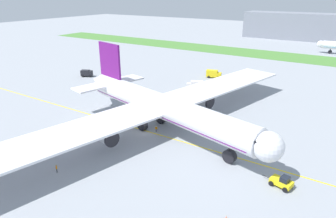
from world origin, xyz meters
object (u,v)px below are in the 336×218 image
at_px(airliner_foreground, 160,106).
at_px(ground_crew_marshaller_front, 156,128).
at_px(pushback_tug, 282,182).
at_px(ground_crew_wingwalker_port, 140,110).
at_px(service_truck_baggage_loader, 213,74).
at_px(service_truck_fuel_bowser, 195,85).
at_px(service_truck_catering_van, 87,73).
at_px(ground_crew_wingwalker_starboard, 56,168).
at_px(traffic_cone_near_nose, 226,217).

relative_size(airliner_foreground, ground_crew_marshaller_front, 62.83).
distance_m(pushback_tug, ground_crew_marshaller_front, 31.45).
relative_size(pushback_tug, ground_crew_marshaller_front, 3.57).
distance_m(airliner_foreground, pushback_tug, 31.86).
xyz_separation_m(pushback_tug, ground_crew_marshaller_front, (-30.86, 6.07, -0.06)).
xyz_separation_m(ground_crew_wingwalker_port, service_truck_baggage_loader, (1.37, 45.33, 0.63)).
xyz_separation_m(airliner_foreground, ground_crew_marshaller_front, (-0.34, -1.30, -5.45)).
height_order(service_truck_baggage_loader, service_truck_fuel_bowser, service_truck_fuel_bowser).
bearing_deg(service_truck_baggage_loader, service_truck_catering_van, -149.15).
height_order(pushback_tug, ground_crew_wingwalker_starboard, pushback_tug).
height_order(service_truck_baggage_loader, service_truck_catering_van, service_truck_baggage_loader).
xyz_separation_m(traffic_cone_near_nose, service_truck_baggage_loader, (-34.99, 71.29, 1.33)).
xyz_separation_m(ground_crew_wingwalker_port, ground_crew_wingwalker_starboard, (4.74, -31.63, 0.01)).
xyz_separation_m(pushback_tug, service_truck_baggage_loader, (-40.01, 58.63, 0.61)).
relative_size(ground_crew_marshaller_front, service_truck_catering_van, 0.32).
bearing_deg(ground_crew_wingwalker_port, ground_crew_marshaller_front, -34.49).
height_order(ground_crew_wingwalker_port, ground_crew_wingwalker_starboard, ground_crew_wingwalker_starboard).
relative_size(pushback_tug, service_truck_baggage_loader, 0.90).
bearing_deg(service_truck_baggage_loader, service_truck_fuel_bowser, -85.62).
distance_m(pushback_tug, service_truck_catering_van, 89.54).
bearing_deg(service_truck_catering_van, pushback_tug, -21.45).
distance_m(service_truck_baggage_loader, service_truck_fuel_bowser, 18.01).
relative_size(ground_crew_marshaller_front, service_truck_baggage_loader, 0.25).
height_order(ground_crew_marshaller_front, service_truck_baggage_loader, service_truck_baggage_loader).
bearing_deg(pushback_tug, ground_crew_marshaller_front, 168.87).
distance_m(airliner_foreground, ground_crew_marshaller_front, 5.62).
bearing_deg(service_truck_baggage_loader, ground_crew_wingwalker_port, -91.74).
height_order(ground_crew_marshaller_front, ground_crew_wingwalker_starboard, ground_crew_wingwalker_starboard).
xyz_separation_m(ground_crew_marshaller_front, ground_crew_wingwalker_starboard, (-5.77, -24.41, 0.04)).
height_order(ground_crew_wingwalker_port, service_truck_catering_van, service_truck_catering_van).
bearing_deg(service_truck_baggage_loader, ground_crew_wingwalker_starboard, -87.49).
height_order(airliner_foreground, traffic_cone_near_nose, airliner_foreground).
xyz_separation_m(pushback_tug, traffic_cone_near_nose, (-5.01, -12.66, -0.72)).
relative_size(airliner_foreground, ground_crew_wingwalker_port, 60.78).
bearing_deg(airliner_foreground, ground_crew_marshaller_front, -104.54).
xyz_separation_m(pushback_tug, ground_crew_wingwalker_port, (-41.38, 13.30, -0.03)).
xyz_separation_m(ground_crew_wingwalker_starboard, traffic_cone_near_nose, (31.62, 5.67, -0.70)).
bearing_deg(service_truck_catering_van, ground_crew_wingwalker_starboard, -47.56).
bearing_deg(traffic_cone_near_nose, pushback_tug, 68.40).
height_order(ground_crew_marshaller_front, traffic_cone_near_nose, ground_crew_marshaller_front).
xyz_separation_m(ground_crew_marshaller_front, traffic_cone_near_nose, (25.85, -18.74, -0.66)).
xyz_separation_m(ground_crew_wingwalker_port, service_truck_fuel_bowser, (2.75, 27.37, 0.73)).
relative_size(ground_crew_wingwalker_port, ground_crew_wingwalker_starboard, 0.99).
distance_m(airliner_foreground, service_truck_catering_van, 58.80).
bearing_deg(pushback_tug, ground_crew_wingwalker_port, 162.18).
relative_size(airliner_foreground, traffic_cone_near_nose, 168.51).
xyz_separation_m(ground_crew_wingwalker_starboard, service_truck_baggage_loader, (-3.37, 76.96, 0.62)).
bearing_deg(airliner_foreground, ground_crew_wingwalker_port, 151.38).
distance_m(ground_crew_marshaller_front, traffic_cone_near_nose, 31.93).
bearing_deg(traffic_cone_near_nose, service_truck_catering_van, 149.90).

